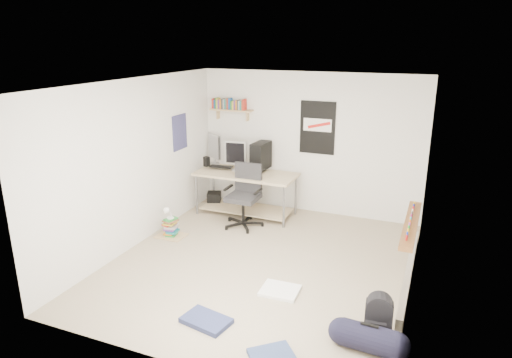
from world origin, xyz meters
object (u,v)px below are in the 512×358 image
at_px(desk, 246,195).
at_px(office_chair, 243,198).
at_px(backpack, 378,319).
at_px(duffel_bag, 369,339).
at_px(book_stack, 171,227).

height_order(desk, office_chair, office_chair).
relative_size(desk, backpack, 4.65).
xyz_separation_m(desk, office_chair, (0.17, -0.52, 0.12)).
bearing_deg(backpack, office_chair, 133.12).
bearing_deg(duffel_bag, book_stack, 157.79).
bearing_deg(office_chair, book_stack, -137.66).
height_order(office_chair, duffel_bag, office_chair).
bearing_deg(duffel_bag, desk, 135.25).
bearing_deg(book_stack, duffel_bag, -25.83).
relative_size(backpack, duffel_bag, 0.68).
height_order(desk, duffel_bag, desk).
distance_m(office_chair, backpack, 3.35).
height_order(office_chair, backpack, office_chair).
distance_m(desk, backpack, 3.82).
bearing_deg(office_chair, backpack, -40.94).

